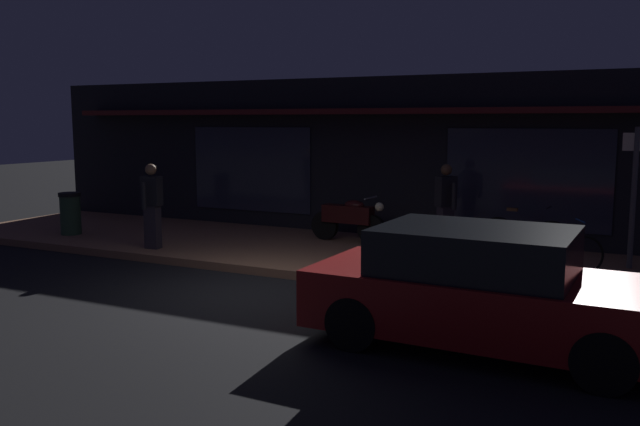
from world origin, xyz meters
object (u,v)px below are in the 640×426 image
trash_bin (70,213)px  parked_car_near (483,289)px  bicycle_extra (524,234)px  motorcycle (349,218)px  person_bystander (446,205)px  person_photographer (152,204)px  bicycle_parked (552,253)px  sign_post (634,189)px

trash_bin → parked_car_near: 10.23m
trash_bin → bicycle_extra: bearing=13.7°
motorcycle → bicycle_extra: 3.49m
motorcycle → trash_bin: 6.20m
bicycle_extra → person_bystander: (-1.46, -0.29, 0.52)m
person_bystander → trash_bin: (-7.91, -2.00, -0.41)m
person_photographer → trash_bin: 2.80m
bicycle_parked → person_photographer: 7.46m
motorcycle → bicycle_parked: motorcycle is taller
sign_post → bicycle_extra: bearing=163.2°
motorcycle → sign_post: 5.38m
motorcycle → trash_bin: size_ratio=1.83×
trash_bin → parked_car_near: (9.78, -3.01, 0.08)m
bicycle_parked → person_photographer: (-7.37, -1.08, 0.52)m
motorcycle → person_bystander: person_bystander is taller
motorcycle → person_bystander: bearing=3.5°
person_photographer → trash_bin: size_ratio=1.80×
bicycle_extra → person_bystander: 1.58m
person_photographer → parked_car_near: (7.05, -2.52, -0.32)m
bicycle_extra → parked_car_near: parked_car_near is taller
bicycle_parked → parked_car_near: 3.62m
person_photographer → person_bystander: bearing=25.6°
person_photographer → person_bystander: 5.75m
bicycle_parked → trash_bin: size_ratio=1.65×
bicycle_parked → parked_car_near: parked_car_near is taller
person_photographer → parked_car_near: size_ratio=0.40×
bicycle_parked → person_photographer: size_ratio=0.92×
motorcycle → bicycle_extra: motorcycle is taller
person_bystander → sign_post: sign_post is taller
person_bystander → parked_car_near: person_bystander is taller
person_bystander → bicycle_extra: bearing=11.2°
bicycle_extra → bicycle_parked: bearing=-67.0°
parked_car_near → bicycle_extra: bearing=94.4°
bicycle_parked → person_bystander: (-2.19, 1.41, 0.52)m
bicycle_extra → person_photographer: bearing=-157.3°
trash_bin → parked_car_near: size_ratio=0.22×
sign_post → parked_car_near: (-1.44, -4.74, -0.81)m
bicycle_parked → sign_post: 1.89m
parked_car_near → bicycle_parked: bearing=85.0°
bicycle_parked → person_bystander: size_ratio=0.92×
person_bystander → sign_post: size_ratio=0.70×
person_photographer → trash_bin: person_photographer is taller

